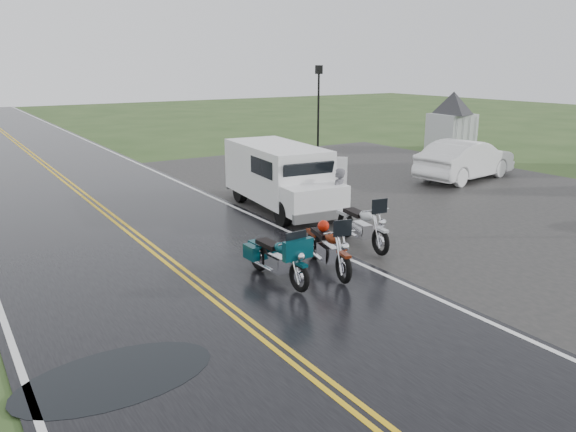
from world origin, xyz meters
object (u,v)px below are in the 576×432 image
object	(u,v)px
visitor_center	(453,106)
motorcycle_red	(344,256)
sedan_white	(466,160)
person_at_van	(338,197)
motorcycle_silver	(381,231)
motorcycle_teal	(299,265)
van_white	(283,191)
lamp_post_far_right	(318,110)

from	to	relation	value
visitor_center	motorcycle_red	xyz separation A→B (m)	(-17.33, -12.43, -1.71)
visitor_center	sedan_white	distance (m)	8.66
person_at_van	sedan_white	xyz separation A→B (m)	(8.46, 2.38, -0.02)
motorcycle_silver	sedan_white	bearing A→B (deg)	38.20
motorcycle_teal	van_white	world-z (taller)	van_white
visitor_center	motorcycle_teal	distance (m)	22.21
person_at_van	lamp_post_far_right	xyz separation A→B (m)	(7.43, 11.37, 1.49)
motorcycle_red	van_white	size ratio (longest dim) A/B	0.42
van_white	lamp_post_far_right	bearing A→B (deg)	55.93
sedan_white	motorcycle_red	bearing A→B (deg)	110.91
motorcycle_teal	motorcycle_silver	distance (m)	3.10
person_at_van	lamp_post_far_right	bearing A→B (deg)	-149.86
lamp_post_far_right	sedan_white	bearing A→B (deg)	-83.43
sedan_white	motorcycle_silver	bearing A→B (deg)	111.45
van_white	person_at_van	distance (m)	1.70
motorcycle_teal	sedan_white	world-z (taller)	sedan_white
motorcycle_silver	lamp_post_far_right	xyz separation A→B (m)	(8.43, 14.40, 1.62)
motorcycle_teal	sedan_white	size ratio (longest dim) A/B	0.44
visitor_center	lamp_post_far_right	xyz separation A→B (m)	(-6.99, 2.92, -0.08)
van_white	sedan_white	xyz separation A→B (m)	(10.04, 1.78, -0.27)
motorcycle_teal	lamp_post_far_right	bearing A→B (deg)	51.22
lamp_post_far_right	visitor_center	bearing A→B (deg)	-22.63
visitor_center	lamp_post_far_right	bearing A→B (deg)	157.37
motorcycle_silver	sedan_white	world-z (taller)	sedan_white
visitor_center	motorcycle_teal	size ratio (longest dim) A/B	7.27
motorcycle_silver	sedan_white	size ratio (longest dim) A/B	0.48
motorcycle_red	motorcycle_silver	size ratio (longest dim) A/B	0.98
visitor_center	person_at_van	distance (m)	16.79
motorcycle_teal	person_at_van	size ratio (longest dim) A/B	1.32
lamp_post_far_right	van_white	bearing A→B (deg)	-129.88
motorcycle_teal	van_white	bearing A→B (deg)	59.64
visitor_center	motorcycle_silver	world-z (taller)	visitor_center
visitor_center	motorcycle_red	world-z (taller)	visitor_center
motorcycle_red	person_at_van	size ratio (longest dim) A/B	1.40
visitor_center	lamp_post_far_right	world-z (taller)	visitor_center
visitor_center	sedan_white	size ratio (longest dim) A/B	3.23
motorcycle_silver	lamp_post_far_right	bearing A→B (deg)	68.12
motorcycle_teal	van_white	size ratio (longest dim) A/B	0.40
motorcycle_red	motorcycle_silver	distance (m)	2.13
motorcycle_red	motorcycle_silver	bearing A→B (deg)	40.11
sedan_white	person_at_van	bearing A→B (deg)	97.40
person_at_van	sedan_white	distance (m)	8.79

